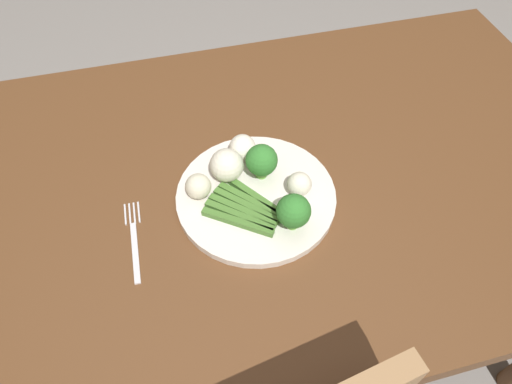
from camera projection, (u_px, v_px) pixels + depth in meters
ground_plane at (263, 322)px, 1.46m from camera, size 6.00×6.00×0.02m
dining_table at (267, 204)px, 0.96m from camera, size 1.41×0.85×0.72m
plate at (256, 196)px, 0.84m from camera, size 0.29×0.29×0.01m
asparagus_bundle at (245, 209)px, 0.81m from camera, size 0.14×0.14×0.01m
broccoli_back_right at (262, 161)px, 0.83m from camera, size 0.06×0.06×0.07m
broccoli_front_left at (294, 211)px, 0.76m from camera, size 0.06×0.06×0.07m
cauliflower_near_fork at (243, 147)px, 0.87m from camera, size 0.05×0.05×0.05m
cauliflower_mid at (198, 186)px, 0.81m from camera, size 0.05×0.05×0.05m
cauliflower_right at (299, 184)px, 0.82m from camera, size 0.04×0.04×0.04m
cauliflower_front at (226, 163)px, 0.84m from camera, size 0.06×0.06×0.06m
fork at (134, 240)px, 0.79m from camera, size 0.03×0.17×0.00m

